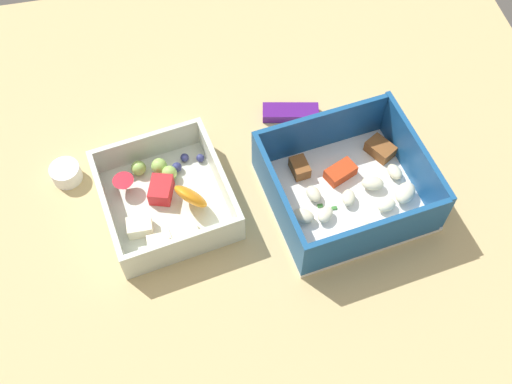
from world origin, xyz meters
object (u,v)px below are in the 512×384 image
fruit_bowl (165,198)px  paper_cup_liner (66,173)px  candy_bar (291,113)px  pasta_container (348,187)px

fruit_bowl → paper_cup_liner: bearing=150.6°
candy_bar → paper_cup_liner: paper_cup_liner is taller
paper_cup_liner → candy_bar: bearing=7.6°
fruit_bowl → paper_cup_liner: fruit_bowl is taller
pasta_container → fruit_bowl: (-20.45, 3.12, -0.55)cm
pasta_container → candy_bar: size_ratio=2.73×
fruit_bowl → candy_bar: (16.99, 9.90, -0.96)cm
pasta_container → candy_bar: (-3.46, 13.02, -1.51)cm
candy_bar → pasta_container: bearing=-75.1°
fruit_bowl → paper_cup_liner: (-10.97, 6.19, -0.54)cm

